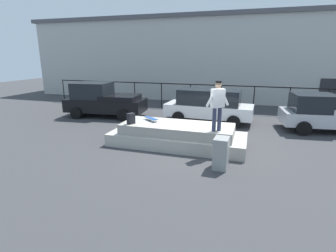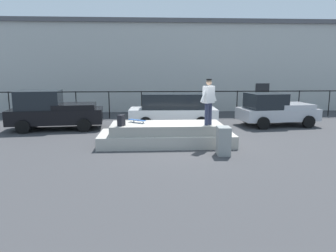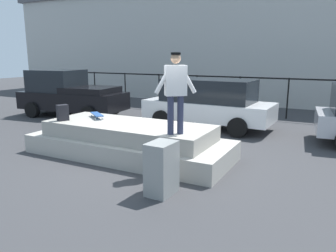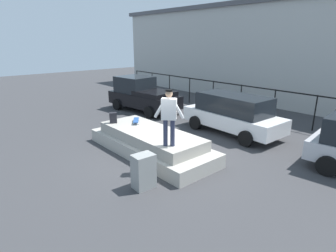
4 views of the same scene
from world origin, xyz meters
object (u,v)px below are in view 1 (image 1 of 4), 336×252
at_px(skateboard, 151,118).
at_px(car_black_pickup_near, 103,100).
at_px(car_silver_pickup_far, 325,113).
at_px(car_white_hatchback_mid, 209,105).
at_px(skateboarder, 218,102).
at_px(utility_box, 221,153).
at_px(backpack, 131,119).

xyz_separation_m(skateboard, car_black_pickup_near, (-4.32, 3.44, -0.01)).
bearing_deg(car_silver_pickup_far, car_white_hatchback_mid, 178.60).
bearing_deg(skateboarder, skateboard, 166.20).
xyz_separation_m(skateboard, utility_box, (3.09, -1.92, -0.46)).
bearing_deg(skateboarder, utility_box, -75.09).
distance_m(backpack, car_white_hatchback_mid, 5.23).
xyz_separation_m(skateboard, car_white_hatchback_mid, (1.75, 3.99, -0.04)).
xyz_separation_m(backpack, car_silver_pickup_far, (7.78, 4.55, -0.20)).
xyz_separation_m(car_black_pickup_near, car_white_hatchback_mid, (6.07, 0.54, -0.04)).
distance_m(backpack, utility_box, 3.90).
distance_m(car_black_pickup_near, car_silver_pickup_far, 11.54).
xyz_separation_m(backpack, car_black_pickup_near, (-3.75, 4.14, -0.12)).
xyz_separation_m(skateboarder, skateboard, (-2.76, 0.68, -0.93)).
relative_size(skateboarder, car_silver_pickup_far, 0.42).
bearing_deg(utility_box, car_silver_pickup_far, 57.10).
relative_size(car_black_pickup_near, car_white_hatchback_mid, 1.01).
relative_size(car_black_pickup_near, car_silver_pickup_far, 1.11).
bearing_deg(backpack, skateboard, -12.20).
height_order(backpack, car_white_hatchback_mid, car_white_hatchback_mid).
bearing_deg(skateboard, skateboarder, -13.80).
height_order(skateboarder, backpack, skateboarder).
bearing_deg(utility_box, car_white_hatchback_mid, 105.43).
height_order(skateboard, utility_box, utility_box).
xyz_separation_m(backpack, utility_box, (3.66, -1.22, -0.57)).
height_order(car_black_pickup_near, car_white_hatchback_mid, car_black_pickup_near).
distance_m(skateboarder, car_silver_pickup_far, 6.43).
bearing_deg(skateboarder, backpack, -179.68).
relative_size(backpack, car_white_hatchback_mid, 0.09).
bearing_deg(car_white_hatchback_mid, backpack, -116.38).
bearing_deg(skateboard, car_black_pickup_near, 141.44).
bearing_deg(skateboarder, car_white_hatchback_mid, 102.23).
distance_m(backpack, car_silver_pickup_far, 9.02).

